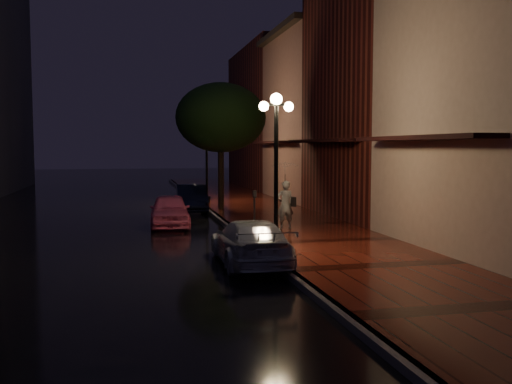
{
  "coord_description": "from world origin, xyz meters",
  "views": [
    {
      "loc": [
        -3.62,
        -20.1,
        3.01
      ],
      "look_at": [
        0.83,
        -0.38,
        1.4
      ],
      "focal_mm": 40.0,
      "sensor_mm": 36.0,
      "label": 1
    }
  ],
  "objects": [
    {
      "name": "navy_car",
      "position": [
        -0.76,
        6.2,
        0.63
      ],
      "size": [
        1.52,
        3.88,
        1.26
      ],
      "primitive_type": "imported",
      "rotation": [
        0.0,
        0.0,
        -0.05
      ],
      "color": "black",
      "rests_on": "ground"
    },
    {
      "name": "parking_meter",
      "position": [
        0.55,
        -1.35,
        0.99
      ],
      "size": [
        0.14,
        0.12,
        1.38
      ],
      "rotation": [
        0.0,
        0.0,
        0.21
      ],
      "color": "black",
      "rests_on": "sidewalk"
    },
    {
      "name": "storefront_far",
      "position": [
        7.0,
        10.0,
        4.5
      ],
      "size": [
        5.0,
        8.0,
        9.0
      ],
      "primitive_type": "cube",
      "color": "#8C5951",
      "rests_on": "ground"
    },
    {
      "name": "curb",
      "position": [
        0.0,
        0.0,
        0.07
      ],
      "size": [
        0.25,
        60.0,
        0.15
      ],
      "primitive_type": "cube",
      "color": "#595451",
      "rests_on": "ground"
    },
    {
      "name": "streetlamp_near",
      "position": [
        0.35,
        -5.0,
        2.6
      ],
      "size": [
        0.96,
        0.36,
        4.31
      ],
      "color": "black",
      "rests_on": "sidewalk"
    },
    {
      "name": "storefront_mid",
      "position": [
        7.0,
        2.0,
        5.5
      ],
      "size": [
        5.0,
        8.0,
        11.0
      ],
      "primitive_type": "cube",
      "color": "#511914",
      "rests_on": "ground"
    },
    {
      "name": "woman_with_umbrella",
      "position": [
        1.7,
        -1.11,
        1.71
      ],
      "size": [
        0.98,
        1.0,
        2.36
      ],
      "rotation": [
        0.0,
        0.0,
        3.19
      ],
      "color": "silver",
      "rests_on": "sidewalk"
    },
    {
      "name": "storefront_extra",
      "position": [
        7.0,
        20.0,
        5.0
      ],
      "size": [
        5.0,
        12.0,
        10.0
      ],
      "primitive_type": "cube",
      "color": "#511914",
      "rests_on": "ground"
    },
    {
      "name": "pink_car",
      "position": [
        -2.09,
        1.47,
        0.61
      ],
      "size": [
        1.64,
        3.67,
        1.23
      ],
      "primitive_type": "imported",
      "rotation": [
        0.0,
        0.0,
        -0.05
      ],
      "color": "#EA608B",
      "rests_on": "ground"
    },
    {
      "name": "ground",
      "position": [
        0.0,
        0.0,
        0.0
      ],
      "size": [
        120.0,
        120.0,
        0.0
      ],
      "primitive_type": "plane",
      "color": "black",
      "rests_on": "ground"
    },
    {
      "name": "street_tree",
      "position": [
        0.61,
        5.99,
        4.24
      ],
      "size": [
        4.16,
        4.16,
        5.8
      ],
      "color": "black",
      "rests_on": "sidewalk"
    },
    {
      "name": "streetlamp_far",
      "position": [
        0.35,
        9.0,
        2.6
      ],
      "size": [
        0.96,
        0.36,
        4.31
      ],
      "color": "black",
      "rests_on": "sidewalk"
    },
    {
      "name": "sidewalk",
      "position": [
        2.25,
        0.0,
        0.07
      ],
      "size": [
        4.5,
        60.0,
        0.15
      ],
      "primitive_type": "cube",
      "color": "#4B150D",
      "rests_on": "ground"
    },
    {
      "name": "silver_car",
      "position": [
        -0.6,
        -6.07,
        0.58
      ],
      "size": [
        1.69,
        4.04,
        1.17
      ],
      "primitive_type": "imported",
      "rotation": [
        0.0,
        0.0,
        3.13
      ],
      "color": "#ACACB4",
      "rests_on": "ground"
    }
  ]
}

